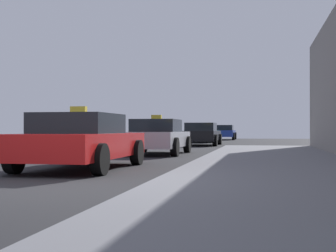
{
  "coord_description": "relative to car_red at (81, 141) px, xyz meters",
  "views": [
    {
      "loc": [
        3.62,
        -6.77,
        0.92
      ],
      "look_at": [
        2.04,
        1.32,
        0.97
      ],
      "focal_mm": 50.86,
      "sensor_mm": 36.0,
      "label": 1
    }
  ],
  "objects": [
    {
      "name": "car_green",
      "position": [
        0.07,
        22.75,
        -0.0
      ],
      "size": [
        2.02,
        4.33,
        1.27
      ],
      "color": "#196638",
      "rests_on": "ground_plane"
    },
    {
      "name": "car_black",
      "position": [
        0.75,
        16.39,
        -0.0
      ],
      "size": [
        2.02,
        4.53,
        1.27
      ],
      "color": "black",
      "rests_on": "ground_plane"
    },
    {
      "name": "sidewalk",
      "position": [
        4.42,
        -3.55,
        -0.57
      ],
      "size": [
        4.0,
        32.0,
        0.15
      ],
      "primitive_type": "cube",
      "color": "slate",
      "rests_on": "ground_plane"
    },
    {
      "name": "car_red",
      "position": [
        0.0,
        0.0,
        0.0
      ],
      "size": [
        2.07,
        4.45,
        1.43
      ],
      "color": "red",
      "rests_on": "ground_plane"
    },
    {
      "name": "ground_plane",
      "position": [
        0.42,
        -3.55,
        -0.65
      ],
      "size": [
        80.0,
        80.0,
        0.0
      ],
      "primitive_type": "plane",
      "color": "#232326"
    },
    {
      "name": "car_blue",
      "position": [
        0.9,
        31.08,
        -0.0
      ],
      "size": [
        2.01,
        4.37,
        1.27
      ],
      "color": "#233899",
      "rests_on": "ground_plane"
    },
    {
      "name": "car_silver",
      "position": [
        0.35,
        6.6,
        -0.0
      ],
      "size": [
        1.98,
        4.26,
        1.43
      ],
      "color": "#B7B7BF",
      "rests_on": "ground_plane"
    }
  ]
}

